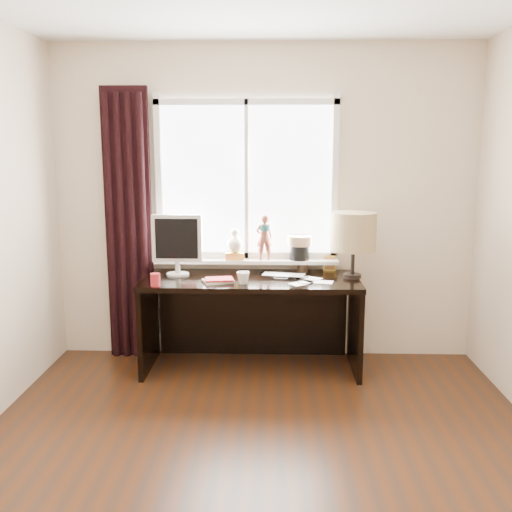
{
  "coord_description": "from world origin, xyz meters",
  "views": [
    {
      "loc": [
        0.07,
        -2.75,
        1.75
      ],
      "look_at": [
        -0.05,
        1.25,
        1.0
      ],
      "focal_mm": 40.0,
      "sensor_mm": 36.0,
      "label": 1
    }
  ],
  "objects_px": {
    "desk": "(252,305)",
    "table_lamp": "(354,232)",
    "monitor": "(177,241)",
    "mug": "(243,277)",
    "red_cup": "(155,280)",
    "laptop": "(284,276)"
  },
  "relations": [
    {
      "from": "laptop",
      "to": "table_lamp",
      "type": "distance_m",
      "value": 0.64
    },
    {
      "from": "red_cup",
      "to": "desk",
      "type": "xyz_separation_m",
      "value": [
        0.7,
        0.38,
        -0.29
      ]
    },
    {
      "from": "red_cup",
      "to": "desk",
      "type": "bearing_deg",
      "value": 28.47
    },
    {
      "from": "red_cup",
      "to": "monitor",
      "type": "xyz_separation_m",
      "value": [
        0.1,
        0.38,
        0.23
      ]
    },
    {
      "from": "mug",
      "to": "red_cup",
      "type": "relative_size",
      "value": 1.03
    },
    {
      "from": "mug",
      "to": "red_cup",
      "type": "distance_m",
      "value": 0.65
    },
    {
      "from": "laptop",
      "to": "table_lamp",
      "type": "relative_size",
      "value": 0.64
    },
    {
      "from": "mug",
      "to": "table_lamp",
      "type": "xyz_separation_m",
      "value": [
        0.85,
        0.23,
        0.31
      ]
    },
    {
      "from": "monitor",
      "to": "table_lamp",
      "type": "xyz_separation_m",
      "value": [
        1.4,
        -0.06,
        0.09
      ]
    },
    {
      "from": "desk",
      "to": "monitor",
      "type": "bearing_deg",
      "value": 179.86
    },
    {
      "from": "monitor",
      "to": "table_lamp",
      "type": "distance_m",
      "value": 1.4
    },
    {
      "from": "desk",
      "to": "mug",
      "type": "bearing_deg",
      "value": -100.48
    },
    {
      "from": "laptop",
      "to": "red_cup",
      "type": "bearing_deg",
      "value": -150.34
    },
    {
      "from": "mug",
      "to": "monitor",
      "type": "distance_m",
      "value": 0.66
    },
    {
      "from": "desk",
      "to": "table_lamp",
      "type": "bearing_deg",
      "value": -4.07
    },
    {
      "from": "red_cup",
      "to": "desk",
      "type": "relative_size",
      "value": 0.06
    },
    {
      "from": "mug",
      "to": "monitor",
      "type": "relative_size",
      "value": 0.2
    },
    {
      "from": "desk",
      "to": "red_cup",
      "type": "bearing_deg",
      "value": -151.53
    },
    {
      "from": "monitor",
      "to": "table_lamp",
      "type": "relative_size",
      "value": 0.94
    },
    {
      "from": "desk",
      "to": "monitor",
      "type": "relative_size",
      "value": 3.47
    },
    {
      "from": "desk",
      "to": "monitor",
      "type": "distance_m",
      "value": 0.79
    },
    {
      "from": "laptop",
      "to": "desk",
      "type": "height_order",
      "value": "laptop"
    }
  ]
}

